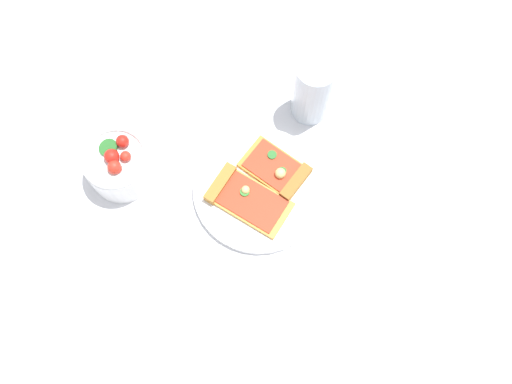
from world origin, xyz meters
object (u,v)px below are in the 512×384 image
Objects in this scene: pizza_slice_near at (279,171)px; soda_glass at (313,90)px; paper_napkin at (337,334)px; plate at (259,189)px; salad_bowl at (119,165)px; pizza_slice_far at (243,198)px.

pizza_slice_near is 0.15m from soda_glass.
soda_glass is at bearing -61.97° from paper_napkin.
plate is 0.05m from pizza_slice_near.
soda_glass is at bearing -96.58° from plate.
pizza_slice_near is (-0.02, -0.04, 0.01)m from plate.
salad_bowl is at bearing -13.80° from paper_napkin.
plate is 0.04m from pizza_slice_far.
soda_glass reaches higher than paper_napkin.
plate is 1.66× the size of soda_glass.
plate is 0.25m from salad_bowl.
soda_glass is at bearing -90.11° from pizza_slice_near.
soda_glass is (-0.26, -0.25, 0.03)m from salad_bowl.
soda_glass is 0.90× the size of paper_napkin.
plate is 1.56× the size of pizza_slice_far.
salad_bowl is (0.22, 0.04, 0.02)m from pizza_slice_far.
salad_bowl is 0.36m from soda_glass.
plate is at bearing -39.54° from paper_napkin.
soda_glass is (-0.02, -0.19, 0.06)m from plate.
plate is 2.03× the size of salad_bowl.
salad_bowl reaches higher than pizza_slice_far.
pizza_slice_near reaches higher than paper_napkin.
salad_bowl is at bearing 22.62° from pizza_slice_near.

